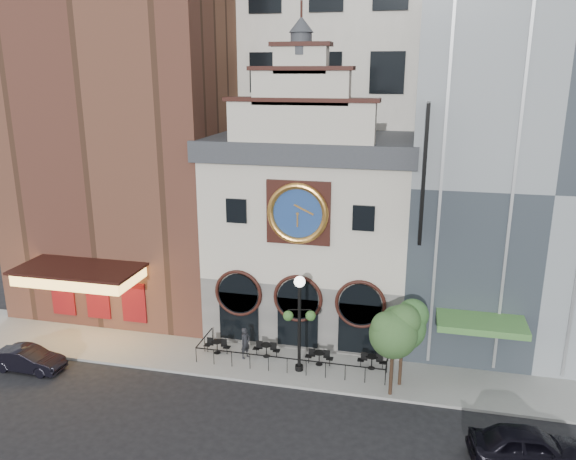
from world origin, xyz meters
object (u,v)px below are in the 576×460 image
Objects in this scene: bistro_3 at (372,361)px; car_right at (529,447)px; car_left at (28,359)px; bistro_1 at (266,349)px; tree_left at (394,330)px; bistro_0 at (217,346)px; bistro_2 at (319,357)px; pedestrian at (245,343)px; lamppost at (299,313)px; tree_right at (404,324)px.

car_right is at bearing -40.96° from bistro_3.
car_left reaches higher than bistro_3.
tree_left reaches higher than bistro_1.
bistro_0 is 0.32× the size of car_right.
bistro_0 is 6.05m from bistro_2.
car_right is 1.03× the size of tree_left.
bistro_3 is 0.33× the size of tree_left.
tree_left is (7.25, -2.31, 3.09)m from bistro_1.
pedestrian is 9.01m from tree_left.
tree_left is (5.09, -1.24, 0.14)m from lamppost.
car_left is 0.73× the size of lamppost.
bistro_3 is (8.96, 0.28, 0.00)m from bistro_0.
pedestrian is 0.38× the size of tree_left.
bistro_1 is 0.29× the size of lamppost.
bistro_2 is 0.86× the size of pedestrian.
car_right is (13.20, -6.19, 0.24)m from bistro_1.
bistro_2 is 0.29× the size of lamppost.
pedestrian is at bearing -4.00° from bistro_0.
lamppost is at bearing 57.96° from car_right.
lamppost is 5.24m from tree_left.
pedestrian is at bearing 174.39° from tree_right.
lamppost reaches higher than bistro_0.
pedestrian is 9.22m from tree_right.
car_right is 7.65m from tree_left.
lamppost reaches higher than car_right.
lamppost is at bearing -9.00° from bistro_0.
car_right is 1.23× the size of car_left.
car_right is (10.06, -5.97, 0.24)m from bistro_2.
bistro_1 is 1.00× the size of bistro_2.
pedestrian is (11.42, 3.86, 0.40)m from car_left.
car_right is (7.15, -6.21, 0.24)m from bistro_3.
bistro_0 is at bearing 168.61° from tree_left.
bistro_0 is at bearing -67.06° from car_left.
tree_right reaches higher than bistro_0.
pedestrian reaches higher than bistro_0.
lamppost is at bearing -26.15° from bistro_1.
car_right is 1.05× the size of tree_right.
car_right is at bearing -25.11° from bistro_1.
car_right reaches higher than car_left.
lamppost is at bearing -139.04° from bistro_2.
bistro_2 is at bearing 167.24° from tree_right.
bistro_3 is 4.05m from tree_left.
bistro_3 is 9.47m from car_right.
tree_left reaches higher than car_right.
bistro_1 is at bearing -44.53° from pedestrian.
car_left is at bearing 78.54° from car_right.
pedestrian reaches higher than bistro_2.
car_left is (-12.56, -4.24, 0.05)m from bistro_1.
bistro_1 is 8.21m from tree_left.
car_right is 7.91m from tree_right.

